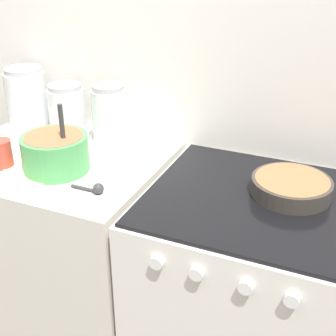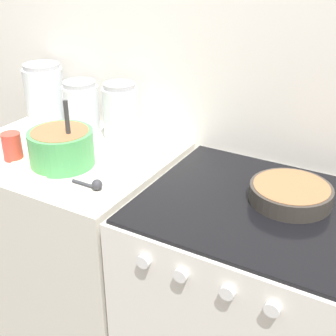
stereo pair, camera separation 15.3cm
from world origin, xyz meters
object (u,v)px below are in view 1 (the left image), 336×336
at_px(mixing_bowl, 55,151).
at_px(storage_jar_right, 110,117).
at_px(storage_jar_left, 27,102).
at_px(tin_can, 2,154).
at_px(stove, 243,309).
at_px(storage_jar_middle, 67,113).
at_px(baking_pan, 291,186).

distance_m(mixing_bowl, storage_jar_right, 0.30).
bearing_deg(storage_jar_left, tin_can, -65.08).
bearing_deg(storage_jar_right, stove, -18.68).
bearing_deg(storage_jar_middle, tin_can, -95.08).
height_order(baking_pan, tin_can, tin_can).
bearing_deg(tin_can, storage_jar_left, 114.92).
bearing_deg(storage_jar_middle, storage_jar_left, 180.00).
relative_size(storage_jar_left, storage_jar_middle, 1.23).
distance_m(baking_pan, storage_jar_left, 1.14).
distance_m(stove, storage_jar_left, 1.19).
xyz_separation_m(stove, tin_can, (-0.86, -0.14, 0.51)).
distance_m(stove, baking_pan, 0.51).
relative_size(baking_pan, storage_jar_right, 1.10).
relative_size(baking_pan, storage_jar_middle, 1.22).
bearing_deg(baking_pan, storage_jar_right, 168.33).
height_order(mixing_bowl, baking_pan, mixing_bowl).
bearing_deg(mixing_bowl, storage_jar_left, 139.47).
relative_size(stove, storage_jar_middle, 4.52).
bearing_deg(baking_pan, tin_can, -168.01).
bearing_deg(stove, baking_pan, 30.91).
bearing_deg(storage_jar_right, storage_jar_middle, -180.00).
distance_m(storage_jar_left, storage_jar_right, 0.39).
distance_m(baking_pan, storage_jar_right, 0.75).
relative_size(storage_jar_left, storage_jar_right, 1.11).
bearing_deg(tin_can, stove, 9.43).
xyz_separation_m(mixing_bowl, storage_jar_right, (0.04, 0.30, 0.02)).
distance_m(baking_pan, tin_can, 0.98).
distance_m(mixing_bowl, storage_jar_left, 0.46).
distance_m(mixing_bowl, storage_jar_middle, 0.34).
relative_size(baking_pan, tin_can, 2.48).
xyz_separation_m(baking_pan, storage_jar_middle, (-0.93, 0.15, 0.06)).
bearing_deg(storage_jar_middle, storage_jar_right, 0.00).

